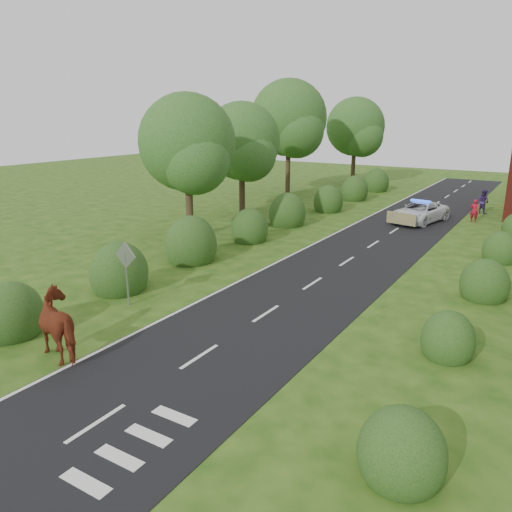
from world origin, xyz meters
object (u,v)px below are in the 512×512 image
Objects in this scene: pedestrian_red at (474,211)px; road_sign at (126,264)px; pedestrian_purple at (483,202)px; cow at (64,329)px; police_van at (420,212)px.

road_sign is at bearing 71.53° from pedestrian_red.
pedestrian_purple reaches higher than pedestrian_red.
cow is at bearing 76.98° from pedestrian_red.
pedestrian_red is (8.79, 23.66, -0.87)m from road_sign.
pedestrian_red is at bearing 174.38° from cow.
police_van is 3.03× the size of pedestrian_purple.
pedestrian_red is at bearing 69.63° from road_sign.
road_sign is 28.60m from pedestrian_purple.
cow is at bearing -86.61° from police_van.
pedestrian_purple reaches higher than cow.
road_sign reaches higher than pedestrian_purple.
police_van is (4.23, 25.54, -0.16)m from cow.
pedestrian_red is (7.37, 27.67, -0.08)m from cow.
cow is at bearing 108.05° from pedestrian_purple.
cow is 0.45× the size of police_van.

